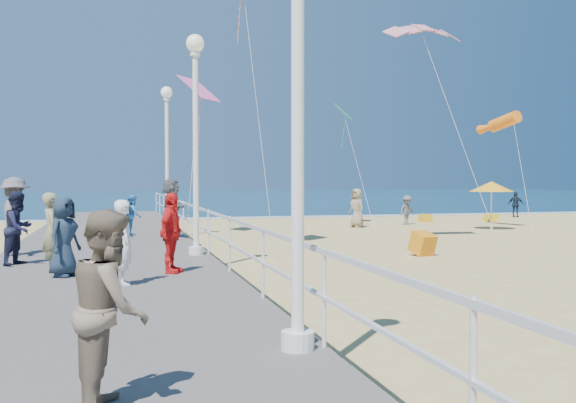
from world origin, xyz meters
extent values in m
plane|color=#D7BA70|center=(0.00, 0.00, 0.00)|extent=(160.00, 160.00, 0.00)
cube|color=#0D324F|center=(0.00, 65.00, 0.01)|extent=(160.00, 90.00, 0.05)
cube|color=white|center=(0.00, 20.50, 0.03)|extent=(160.00, 1.20, 0.04)
cube|color=#67625D|center=(-7.50, 0.00, 0.20)|extent=(5.00, 44.00, 0.40)
cube|color=white|center=(-5.05, 0.00, 1.45)|extent=(0.05, 42.00, 0.06)
cube|color=white|center=(-5.05, 0.00, 0.95)|extent=(0.05, 42.00, 0.04)
cylinder|color=white|center=(-5.35, -9.00, 0.50)|extent=(0.36, 0.36, 0.20)
cylinder|color=white|center=(-5.35, -9.00, 2.85)|extent=(0.14, 0.14, 4.70)
cylinder|color=white|center=(-5.35, 0.00, 0.50)|extent=(0.36, 0.36, 0.20)
cylinder|color=white|center=(-5.35, 0.00, 2.85)|extent=(0.14, 0.14, 4.70)
sphere|color=white|center=(-5.35, 0.00, 5.50)|extent=(0.44, 0.44, 0.44)
cylinder|color=white|center=(-5.35, 9.00, 0.50)|extent=(0.36, 0.36, 0.20)
cylinder|color=white|center=(-5.35, 9.00, 2.85)|extent=(0.14, 0.14, 4.70)
sphere|color=white|center=(-5.35, 9.00, 5.50)|extent=(0.44, 0.44, 0.44)
imported|color=white|center=(-7.09, -4.17, 1.14)|extent=(0.39, 0.56, 1.48)
imported|color=#3889D2|center=(-6.94, -4.02, 1.61)|extent=(0.29, 0.36, 0.71)
imported|color=#7D6A56|center=(-7.28, -10.27, 1.20)|extent=(0.64, 0.80, 1.60)
imported|color=#5D5C61|center=(-9.58, 0.99, 1.34)|extent=(0.80, 1.28, 1.89)
imported|color=red|center=(-6.19, -2.95, 1.19)|extent=(0.75, 1.00, 1.57)
imported|color=#1C2B3D|center=(-8.18, -2.88, 1.15)|extent=(0.80, 0.88, 1.51)
imported|color=slate|center=(-5.56, 4.69, 1.33)|extent=(0.67, 1.76, 1.86)
imported|color=gray|center=(-8.45, -2.14, 1.19)|extent=(0.46, 0.63, 1.57)
imported|color=#171933|center=(-9.24, -0.85, 1.19)|extent=(0.89, 0.95, 1.57)
imported|color=#58585D|center=(6.56, 13.18, 0.72)|extent=(1.06, 0.82, 1.44)
imported|color=#172133|center=(15.49, 17.29, 0.75)|extent=(0.88, 0.88, 1.50)
imported|color=gray|center=(3.54, 12.21, 0.90)|extent=(0.84, 1.02, 1.80)
cube|color=#D8500C|center=(1.40, 1.38, 0.30)|extent=(0.73, 0.83, 0.74)
cylinder|color=white|center=(8.80, 9.41, 0.90)|extent=(0.05, 0.05, 1.80)
cone|color=#FFA71A|center=(8.80, 9.41, 1.91)|extent=(1.90, 1.90, 0.45)
cube|color=gold|center=(8.38, 14.84, 0.20)|extent=(0.55, 0.55, 0.40)
cube|color=yellow|center=(11.86, 14.19, 0.20)|extent=(0.55, 0.55, 0.40)
cylinder|color=orange|center=(9.75, 9.92, 4.83)|extent=(1.02, 2.75, 1.10)
cube|color=#FC5CB6|center=(-4.01, 9.94, 5.81)|extent=(1.83, 1.89, 0.97)
cube|color=#29BF6A|center=(3.58, 14.17, 5.51)|extent=(1.22, 1.36, 0.76)
camera|label=1|loc=(-7.22, -15.57, 2.24)|focal=40.00mm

